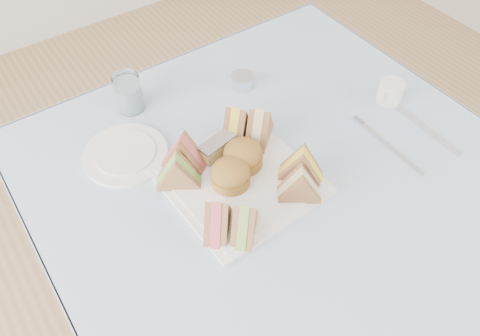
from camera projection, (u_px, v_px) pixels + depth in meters
floor at (269, 315)px, 1.59m from camera, size 4.00×4.00×0.00m
table at (275, 261)px, 1.31m from camera, size 0.90×0.90×0.74m
tablecloth at (284, 177)px, 1.02m from camera, size 1.02×1.02×0.01m
serving_plate at (240, 181)px, 1.01m from camera, size 0.31×0.31×0.01m
sandwich_fl_a at (217, 215)px, 0.89m from camera, size 0.10×0.10×0.08m
sandwich_fl_b at (245, 219)px, 0.89m from camera, size 0.09×0.09×0.08m
sandwich_fr_a at (302, 163)px, 0.97m from camera, size 0.10×0.10×0.09m
sandwich_fr_b at (300, 183)px, 0.94m from camera, size 0.10×0.09×0.08m
sandwich_bl_a at (178, 170)px, 0.96m from camera, size 0.10×0.09×0.08m
sandwich_bl_b at (183, 151)px, 1.00m from camera, size 0.10×0.10×0.09m
sandwich_br_a at (259, 125)px, 1.05m from camera, size 0.11×0.10×0.09m
sandwich_br_b at (236, 123)px, 1.05m from camera, size 0.11×0.10×0.09m
scone_left at (230, 174)px, 0.97m from camera, size 0.09×0.09×0.06m
scone_right at (243, 155)px, 1.01m from camera, size 0.12×0.12×0.06m
pastry_slice at (218, 147)px, 1.03m from camera, size 0.09×0.05×0.04m
side_plate at (126, 154)px, 1.06m from camera, size 0.19×0.19×0.01m
water_glass at (129, 93)px, 1.13m from camera, size 0.08×0.08×0.10m
tea_strainer at (242, 82)px, 1.20m from camera, size 0.08×0.08×0.03m
knife at (427, 129)px, 1.11m from camera, size 0.02×0.20×0.00m
fork at (392, 149)px, 1.07m from camera, size 0.02×0.19×0.00m
creamer_jug at (390, 92)px, 1.16m from camera, size 0.07×0.07×0.06m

